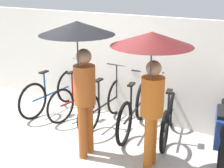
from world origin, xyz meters
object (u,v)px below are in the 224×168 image
parked_bicycle_3 (134,111)px  pedestrian_leading (80,53)px  pedestrian_center (152,62)px  parked_bicycle_2 (104,104)px  parked_bicycle_0 (52,93)px  parked_bicycle_1 (79,97)px  motorcycle (223,129)px  parked_bicycle_4 (169,118)px

parked_bicycle_3 → pedestrian_leading: 1.77m
parked_bicycle_3 → pedestrian_center: 1.72m
parked_bicycle_2 → pedestrian_center: size_ratio=0.87×
parked_bicycle_0 → parked_bicycle_2: (1.26, 0.01, -0.00)m
parked_bicycle_3 → pedestrian_leading: pedestrian_leading is taller
parked_bicycle_0 → parked_bicycle_1: bearing=-78.9°
motorcycle → pedestrian_leading: bearing=111.4°
parked_bicycle_1 → parked_bicycle_3: bearing=-85.9°
parked_bicycle_1 → motorcycle: bearing=-84.3°
parked_bicycle_1 → parked_bicycle_4: size_ratio=1.02×
parked_bicycle_2 → parked_bicycle_3: bearing=-91.7°
parked_bicycle_4 → pedestrian_center: size_ratio=0.82×
parked_bicycle_0 → parked_bicycle_4: (2.52, 0.08, -0.02)m
parked_bicycle_1 → pedestrian_center: size_ratio=0.84×
motorcycle → parked_bicycle_1: bearing=76.0°
parked_bicycle_0 → parked_bicycle_3: 1.89m
pedestrian_leading → motorcycle: (1.81, 1.17, -1.23)m
parked_bicycle_0 → pedestrian_center: 3.04m
parked_bicycle_0 → pedestrian_leading: 2.38m
parked_bicycle_3 → parked_bicycle_4: size_ratio=1.09×
parked_bicycle_3 → parked_bicycle_0: bearing=80.8°
parked_bicycle_1 → parked_bicycle_3: 1.26m
parked_bicycle_1 → pedestrian_leading: size_ratio=0.80×
parked_bicycle_3 → parked_bicycle_4: bearing=-92.3°
pedestrian_leading → pedestrian_center: pedestrian_leading is taller
pedestrian_center → parked_bicycle_2: bearing=-43.1°
parked_bicycle_0 → parked_bicycle_1: (0.63, 0.09, -0.02)m
parked_bicycle_0 → parked_bicycle_4: parked_bicycle_0 is taller
parked_bicycle_3 → parked_bicycle_2: bearing=79.9°
motorcycle → pedestrian_center: bearing=128.0°
pedestrian_leading → pedestrian_center: size_ratio=1.05×
parked_bicycle_3 → pedestrian_leading: bearing=158.2°
pedestrian_leading → parked_bicycle_3: bearing=-103.2°
parked_bicycle_0 → parked_bicycle_4: bearing=-85.4°
parked_bicycle_0 → pedestrian_center: size_ratio=0.90×
parked_bicycle_2 → parked_bicycle_4: (1.26, 0.07, -0.02)m
parked_bicycle_3 → motorcycle: parked_bicycle_3 is taller
parked_bicycle_1 → motorcycle: (2.80, -0.12, 0.06)m
parked_bicycle_0 → pedestrian_center: bearing=-107.9°
pedestrian_leading → pedestrian_center: 1.01m
parked_bicycle_1 → parked_bicycle_4: bearing=-82.3°
parked_bicycle_1 → pedestrian_center: 2.57m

